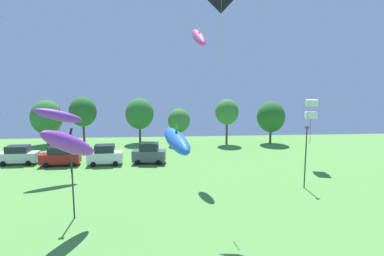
{
  "coord_description": "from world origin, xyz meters",
  "views": [
    {
      "loc": [
        0.55,
        -0.54,
        10.76
      ],
      "look_at": [
        1.76,
        14.58,
        8.46
      ],
      "focal_mm": 32.0,
      "sensor_mm": 36.0,
      "label": 1
    }
  ],
  "objects_px": {
    "parked_car_leftmost": "(18,155)",
    "treeline_tree_4": "(179,121)",
    "light_post_0": "(306,153)",
    "treeline_tree_1": "(47,117)",
    "parked_car_third_from_left": "(105,155)",
    "kite_flying_2": "(176,141)",
    "kite_flying_9": "(311,109)",
    "treeline_tree_6": "(271,117)",
    "kite_flying_6": "(4,30)",
    "kite_flying_7": "(59,116)",
    "light_post_2": "(72,172)",
    "kite_flying_1": "(199,37)",
    "kite_flying_4": "(69,144)",
    "parked_car_second_from_left": "(60,156)",
    "parked_car_rightmost_in_row": "(149,153)",
    "treeline_tree_5": "(227,112)",
    "treeline_tree_2": "(83,112)",
    "treeline_tree_3": "(140,114)"
  },
  "relations": [
    {
      "from": "kite_flying_7",
      "to": "parked_car_leftmost",
      "type": "height_order",
      "value": "kite_flying_7"
    },
    {
      "from": "kite_flying_1",
      "to": "kite_flying_9",
      "type": "bearing_deg",
      "value": 8.37
    },
    {
      "from": "kite_flying_2",
      "to": "kite_flying_7",
      "type": "relative_size",
      "value": 0.98
    },
    {
      "from": "kite_flying_6",
      "to": "treeline_tree_4",
      "type": "distance_m",
      "value": 31.76
    },
    {
      "from": "light_post_2",
      "to": "kite_flying_1",
      "type": "bearing_deg",
      "value": 46.82
    },
    {
      "from": "kite_flying_7",
      "to": "light_post_0",
      "type": "bearing_deg",
      "value": -11.93
    },
    {
      "from": "parked_car_rightmost_in_row",
      "to": "treeline_tree_3",
      "type": "height_order",
      "value": "treeline_tree_3"
    },
    {
      "from": "kite_flying_1",
      "to": "treeline_tree_4",
      "type": "relative_size",
      "value": 0.82
    },
    {
      "from": "treeline_tree_6",
      "to": "treeline_tree_4",
      "type": "bearing_deg",
      "value": 179.64
    },
    {
      "from": "kite_flying_7",
      "to": "parked_car_rightmost_in_row",
      "type": "bearing_deg",
      "value": 31.22
    },
    {
      "from": "kite_flying_7",
      "to": "treeline_tree_3",
      "type": "distance_m",
      "value": 20.26
    },
    {
      "from": "treeline_tree_6",
      "to": "kite_flying_1",
      "type": "bearing_deg",
      "value": -129.24
    },
    {
      "from": "treeline_tree_4",
      "to": "treeline_tree_5",
      "type": "bearing_deg",
      "value": -0.82
    },
    {
      "from": "kite_flying_6",
      "to": "parked_car_rightmost_in_row",
      "type": "height_order",
      "value": "kite_flying_6"
    },
    {
      "from": "light_post_0",
      "to": "kite_flying_2",
      "type": "bearing_deg",
      "value": -140.47
    },
    {
      "from": "parked_car_leftmost",
      "to": "treeline_tree_2",
      "type": "distance_m",
      "value": 12.11
    },
    {
      "from": "kite_flying_6",
      "to": "kite_flying_7",
      "type": "bearing_deg",
      "value": 87.48
    },
    {
      "from": "parked_car_third_from_left",
      "to": "treeline_tree_5",
      "type": "distance_m",
      "value": 21.05
    },
    {
      "from": "parked_car_third_from_left",
      "to": "kite_flying_2",
      "type": "bearing_deg",
      "value": -72.16
    },
    {
      "from": "kite_flying_4",
      "to": "kite_flying_1",
      "type": "bearing_deg",
      "value": 52.49
    },
    {
      "from": "parked_car_leftmost",
      "to": "treeline_tree_2",
      "type": "xyz_separation_m",
      "value": [
        5.73,
        9.77,
        4.29
      ]
    },
    {
      "from": "kite_flying_9",
      "to": "treeline_tree_3",
      "type": "height_order",
      "value": "kite_flying_9"
    },
    {
      "from": "kite_flying_9",
      "to": "treeline_tree_2",
      "type": "xyz_separation_m",
      "value": [
        -29.53,
        13.58,
        -1.48
      ]
    },
    {
      "from": "kite_flying_1",
      "to": "treeline_tree_6",
      "type": "height_order",
      "value": "kite_flying_1"
    },
    {
      "from": "kite_flying_2",
      "to": "kite_flying_9",
      "type": "height_order",
      "value": "kite_flying_9"
    },
    {
      "from": "kite_flying_9",
      "to": "light_post_0",
      "type": "relative_size",
      "value": 0.86
    },
    {
      "from": "kite_flying_4",
      "to": "light_post_0",
      "type": "xyz_separation_m",
      "value": [
        20.0,
        7.56,
        -2.74
      ]
    },
    {
      "from": "treeline_tree_1",
      "to": "parked_car_leftmost",
      "type": "bearing_deg",
      "value": -87.7
    },
    {
      "from": "treeline_tree_5",
      "to": "kite_flying_7",
      "type": "bearing_deg",
      "value": -141.1
    },
    {
      "from": "kite_flying_2",
      "to": "treeline_tree_6",
      "type": "height_order",
      "value": "kite_flying_2"
    },
    {
      "from": "kite_flying_7",
      "to": "parked_car_third_from_left",
      "type": "relative_size",
      "value": 1.18
    },
    {
      "from": "kite_flying_9",
      "to": "treeline_tree_6",
      "type": "distance_m",
      "value": 14.49
    },
    {
      "from": "light_post_2",
      "to": "treeline_tree_4",
      "type": "distance_m",
      "value": 29.18
    },
    {
      "from": "light_post_0",
      "to": "treeline_tree_1",
      "type": "xyz_separation_m",
      "value": [
        -32.0,
        23.87,
        0.91
      ]
    },
    {
      "from": "treeline_tree_1",
      "to": "treeline_tree_2",
      "type": "xyz_separation_m",
      "value": [
        6.23,
        -2.56,
        1.09
      ]
    },
    {
      "from": "treeline_tree_4",
      "to": "treeline_tree_6",
      "type": "relative_size",
      "value": 0.85
    },
    {
      "from": "kite_flying_2",
      "to": "treeline_tree_4",
      "type": "distance_m",
      "value": 32.77
    },
    {
      "from": "parked_car_leftmost",
      "to": "parked_car_second_from_left",
      "type": "height_order",
      "value": "parked_car_second_from_left"
    },
    {
      "from": "treeline_tree_3",
      "to": "treeline_tree_2",
      "type": "bearing_deg",
      "value": -161.33
    },
    {
      "from": "treeline_tree_3",
      "to": "treeline_tree_4",
      "type": "xyz_separation_m",
      "value": [
        6.27,
        -2.04,
        -0.91
      ]
    },
    {
      "from": "light_post_0",
      "to": "treeline_tree_1",
      "type": "distance_m",
      "value": 39.93
    },
    {
      "from": "light_post_2",
      "to": "treeline_tree_5",
      "type": "distance_m",
      "value": 32.32
    },
    {
      "from": "parked_car_rightmost_in_row",
      "to": "treeline_tree_4",
      "type": "xyz_separation_m",
      "value": [
        4.23,
        11.44,
        2.59
      ]
    },
    {
      "from": "parked_car_leftmost",
      "to": "treeline_tree_4",
      "type": "height_order",
      "value": "treeline_tree_4"
    },
    {
      "from": "treeline_tree_1",
      "to": "kite_flying_9",
      "type": "bearing_deg",
      "value": -24.3
    },
    {
      "from": "parked_car_rightmost_in_row",
      "to": "treeline_tree_3",
      "type": "xyz_separation_m",
      "value": [
        -2.05,
        13.47,
        3.49
      ]
    },
    {
      "from": "kite_flying_6",
      "to": "kite_flying_9",
      "type": "height_order",
      "value": "kite_flying_6"
    },
    {
      "from": "parked_car_second_from_left",
      "to": "treeline_tree_3",
      "type": "bearing_deg",
      "value": 54.85
    },
    {
      "from": "parked_car_rightmost_in_row",
      "to": "kite_flying_6",
      "type": "bearing_deg",
      "value": -115.66
    },
    {
      "from": "kite_flying_6",
      "to": "treeline_tree_4",
      "type": "xyz_separation_m",
      "value": [
        13.67,
        26.8,
        -10.18
      ]
    }
  ]
}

